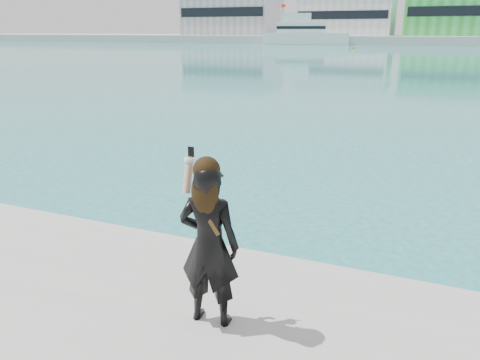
# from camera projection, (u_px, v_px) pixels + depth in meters

# --- Properties ---
(ground) EXTENTS (500.00, 500.00, 0.00)m
(ground) POSITION_uv_depth(u_px,v_px,m) (176.00, 343.00, 5.22)
(ground) COLOR #1C7583
(ground) RESTS_ON ground
(far_quay) EXTENTS (320.00, 40.00, 2.00)m
(far_quay) POSITION_uv_depth(u_px,v_px,m) (433.00, 40.00, 119.14)
(far_quay) COLOR #9E9E99
(far_quay) RESTS_ON ground
(warehouse_grey_left) EXTENTS (26.52, 16.36, 11.50)m
(warehouse_grey_left) POSITION_uv_depth(u_px,v_px,m) (232.00, 14.00, 135.46)
(warehouse_grey_left) COLOR gray
(warehouse_grey_left) RESTS_ON far_quay
(warehouse_white) EXTENTS (24.48, 15.35, 9.50)m
(warehouse_white) POSITION_uv_depth(u_px,v_px,m) (347.00, 17.00, 123.67)
(warehouse_white) COLOR silver
(warehouse_white) RESTS_ON far_quay
(warehouse_green) EXTENTS (30.60, 16.36, 10.50)m
(warehouse_green) POSITION_uv_depth(u_px,v_px,m) (472.00, 13.00, 112.52)
(warehouse_green) COLOR green
(warehouse_green) RESTS_ON far_quay
(flagpole_left) EXTENTS (1.28, 0.16, 8.00)m
(flagpole_left) POSITION_uv_depth(u_px,v_px,m) (281.00, 17.00, 123.44)
(flagpole_left) COLOR silver
(flagpole_left) RESTS_ON far_quay
(motor_yacht) EXTENTS (20.86, 10.16, 9.38)m
(motor_yacht) POSITION_uv_depth(u_px,v_px,m) (303.00, 33.00, 111.58)
(motor_yacht) COLOR white
(motor_yacht) RESTS_ON ground
(buoy_far) EXTENTS (0.50, 0.50, 0.50)m
(buoy_far) POSITION_uv_depth(u_px,v_px,m) (353.00, 49.00, 88.15)
(buoy_far) COLOR #D5990B
(buoy_far) RESTS_ON ground
(woman) EXTENTS (0.57, 0.41, 1.58)m
(woman) POSITION_uv_depth(u_px,v_px,m) (209.00, 241.00, 4.06)
(woman) COLOR black
(woman) RESTS_ON near_quay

